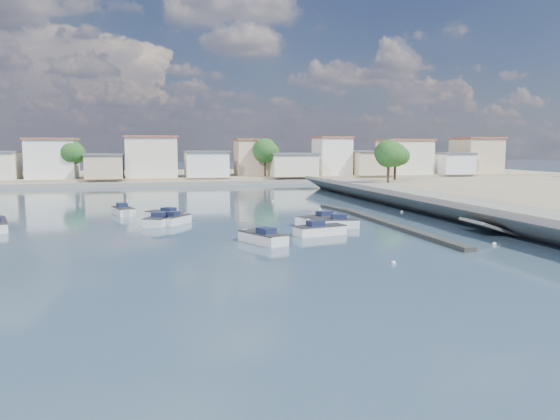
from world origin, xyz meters
The scene contains 16 objects.
ground centered at (0.00, 40.00, 0.00)m, with size 400.00×400.00×0.00m, color #283F51.
seawall_walkway centered at (18.50, 13.00, 0.90)m, with size 5.00×90.00×1.80m, color slate.
breakwater centered at (6.90, 12.69, 0.17)m, with size 2.00×31.02×0.35m.
far_shore_land centered at (0.00, 92.00, 0.70)m, with size 160.00×40.00×1.40m, color gray.
far_shore_quay centered at (0.00, 71.00, 0.40)m, with size 160.00×2.50×0.80m, color slate.
far_town centered at (10.71, 76.92, 4.93)m, with size 113.01×12.80×8.35m.
shore_trees centered at (8.34, 68.11, 6.22)m, with size 74.56×38.32×7.92m.
motorboat_a centered at (-6.91, 4.51, 0.38)m, with size 3.49×4.90×1.48m.
motorboat_b centered at (-12.95, 17.02, 0.38)m, with size 3.40×3.97×1.48m.
motorboat_c centered at (1.16, 10.89, 0.38)m, with size 5.15×2.47×1.48m.
motorboat_d centered at (0.54, 13.12, 0.38)m, with size 5.29×3.04×1.48m.
motorboat_e centered at (-14.27, 17.00, 0.38)m, with size 3.73×5.30×1.48m.
motorboat_f centered at (-14.07, 20.65, 0.38)m, with size 4.37×4.30×1.48m.
motorboat_g centered at (-18.33, 25.42, 0.38)m, with size 2.88×5.07×1.48m.
motorboat_h centered at (-0.97, 7.09, 0.38)m, with size 5.05×2.72×1.48m.
mooring_buoys centered at (4.97, 13.82, 0.05)m, with size 13.40×41.08×0.32m.
Camera 1 is at (-15.37, -37.45, 7.61)m, focal length 35.00 mm.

